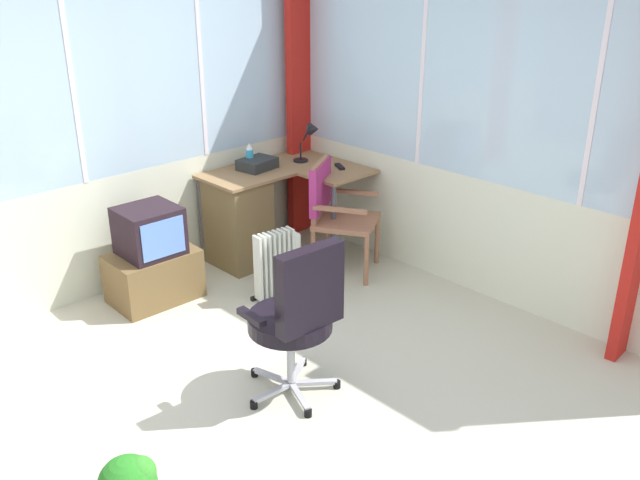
% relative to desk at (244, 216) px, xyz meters
% --- Properties ---
extents(ground, '(5.28, 5.11, 0.06)m').
position_rel_desk_xyz_m(ground, '(-1.19, -1.74, -0.45)').
color(ground, beige).
extents(north_window_panel, '(4.28, 0.07, 2.57)m').
position_rel_desk_xyz_m(north_window_panel, '(-1.19, 0.35, 0.86)').
color(north_window_panel, silver).
rests_on(north_window_panel, ground).
extents(east_window_panel, '(0.07, 4.11, 2.57)m').
position_rel_desk_xyz_m(east_window_panel, '(0.98, -1.74, 0.86)').
color(east_window_panel, silver).
rests_on(east_window_panel, ground).
extents(curtain_corner, '(0.30, 0.10, 2.47)m').
position_rel_desk_xyz_m(curtain_corner, '(0.85, 0.22, 0.81)').
color(curtain_corner, red).
rests_on(curtain_corner, ground).
extents(desk, '(1.22, 0.98, 0.77)m').
position_rel_desk_xyz_m(desk, '(0.00, 0.00, 0.00)').
color(desk, olive).
rests_on(desk, ground).
extents(desk_lamp, '(0.23, 0.20, 0.34)m').
position_rel_desk_xyz_m(desk_lamp, '(0.70, -0.08, 0.58)').
color(desk_lamp, black).
rests_on(desk_lamp, desk).
extents(tv_remote, '(0.11, 0.15, 0.02)m').
position_rel_desk_xyz_m(tv_remote, '(0.73, -0.40, 0.37)').
color(tv_remote, black).
rests_on(tv_remote, desk).
extents(spray_bottle, '(0.06, 0.06, 0.22)m').
position_rel_desk_xyz_m(spray_bottle, '(0.19, 0.13, 0.46)').
color(spray_bottle, '#35AFDB').
rests_on(spray_bottle, desk).
extents(paper_tray, '(0.33, 0.27, 0.09)m').
position_rel_desk_xyz_m(paper_tray, '(0.21, 0.06, 0.40)').
color(paper_tray, '#26292A').
rests_on(paper_tray, desk).
extents(wooden_armchair, '(0.66, 0.66, 0.93)m').
position_rel_desk_xyz_m(wooden_armchair, '(0.42, -0.61, 0.16)').
color(wooden_armchair, '#9B6549').
rests_on(wooden_armchair, ground).
extents(office_chair, '(0.60, 0.58, 1.01)m').
position_rel_desk_xyz_m(office_chair, '(-0.97, -1.75, 0.16)').
color(office_chair, '#B7B7BF').
rests_on(office_chair, ground).
extents(tv_on_stand, '(0.65, 0.46, 0.75)m').
position_rel_desk_xyz_m(tv_on_stand, '(-0.93, -0.06, -0.09)').
color(tv_on_stand, brown).
rests_on(tv_on_stand, ground).
extents(space_heater, '(0.40, 0.21, 0.55)m').
position_rel_desk_xyz_m(space_heater, '(-0.23, -0.70, -0.14)').
color(space_heater, silver).
rests_on(space_heater, ground).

